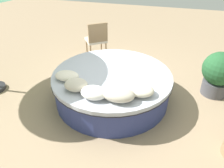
{
  "coord_description": "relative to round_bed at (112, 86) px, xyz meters",
  "views": [
    {
      "loc": [
        0.97,
        -3.51,
        2.72
      ],
      "look_at": [
        0.0,
        0.0,
        0.35
      ],
      "focal_mm": 35.03,
      "sensor_mm": 36.0,
      "label": 1
    }
  ],
  "objects": [
    {
      "name": "ground_plane",
      "position": [
        0.0,
        0.0,
        -0.3
      ],
      "size": [
        16.0,
        16.0,
        0.0
      ],
      "primitive_type": "plane",
      "color": "#9E8466"
    },
    {
      "name": "round_bed",
      "position": [
        0.0,
        0.0,
        0.0
      ],
      "size": [
        2.33,
        2.33,
        0.58
      ],
      "color": "navy",
      "rests_on": "ground_plane"
    },
    {
      "name": "throw_pillow_0",
      "position": [
        -0.74,
        -0.41,
        0.36
      ],
      "size": [
        0.45,
        0.32,
        0.15
      ],
      "primitive_type": "ellipsoid",
      "color": "silver",
      "rests_on": "round_bed"
    },
    {
      "name": "throw_pillow_1",
      "position": [
        -0.45,
        -0.68,
        0.38
      ],
      "size": [
        0.41,
        0.34,
        0.2
      ],
      "primitive_type": "ellipsoid",
      "color": "beige",
      "rests_on": "round_bed"
    },
    {
      "name": "throw_pillow_2",
      "position": [
        -0.08,
        -0.81,
        0.38
      ],
      "size": [
        0.44,
        0.34,
        0.19
      ],
      "primitive_type": "ellipsoid",
      "color": "white",
      "rests_on": "round_bed"
    },
    {
      "name": "throw_pillow_3",
      "position": [
        0.31,
        -0.76,
        0.39
      ],
      "size": [
        0.55,
        0.37,
        0.22
      ],
      "primitive_type": "ellipsoid",
      "color": "beige",
      "rests_on": "round_bed"
    },
    {
      "name": "throw_pillow_4",
      "position": [
        0.61,
        -0.51,
        0.37
      ],
      "size": [
        0.49,
        0.38,
        0.16
      ],
      "primitive_type": "ellipsoid",
      "color": "beige",
      "rests_on": "round_bed"
    },
    {
      "name": "patio_chair",
      "position": [
        -0.93,
        1.8,
        0.26
      ],
      "size": [
        0.71,
        0.71,
        0.98
      ],
      "rotation": [
        0.0,
        0.0,
        0.63
      ],
      "color": "#997A56",
      "rests_on": "ground_plane"
    },
    {
      "name": "planter",
      "position": [
        2.03,
        0.75,
        0.21
      ],
      "size": [
        0.69,
        0.69,
        0.94
      ],
      "color": "#4C4C51",
      "rests_on": "ground_plane"
    }
  ]
}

